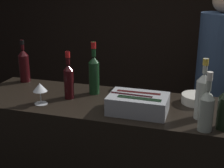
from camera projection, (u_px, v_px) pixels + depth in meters
The scene contains 10 objects.
wall_back_chalkboard at pixel (160, 18), 3.96m from camera, with size 6.40×0.06×2.80m.
ice_bin_with_bottles at pixel (138, 103), 1.94m from camera, with size 0.36×0.24×0.12m.
bowl_white at pixel (197, 99), 2.09m from camera, with size 0.20×0.20×0.06m.
wine_glass at pixel (40, 88), 2.05m from camera, with size 0.10×0.10×0.15m.
red_wine_bottle_black_foil at pixel (24, 65), 2.50m from camera, with size 0.08×0.08×0.34m.
red_wine_bottle_tall at pixel (69, 79), 2.14m from camera, with size 0.07×0.07×0.33m.
red_wine_bottle_burgundy at pixel (94, 73), 2.23m from camera, with size 0.08×0.08×0.38m.
rose_wine_bottle at pixel (203, 95), 1.82m from camera, with size 0.08×0.08×0.37m.
white_wine_bottle at pixel (206, 108), 1.68m from camera, with size 0.08×0.08×0.34m.
person_blond_tee at pixel (217, 81), 2.77m from camera, with size 0.37×0.37×1.82m.
Camera 1 is at (0.58, -1.57, 1.87)m, focal length 50.00 mm.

